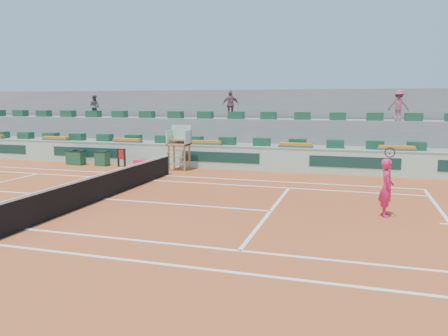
# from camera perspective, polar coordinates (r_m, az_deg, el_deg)

# --- Properties ---
(ground) EXTENTS (90.00, 90.00, 0.00)m
(ground) POSITION_cam_1_polar(r_m,az_deg,el_deg) (17.16, -15.42, -3.93)
(ground) COLOR #A54520
(ground) RESTS_ON ground
(seating_tier_lower) EXTENTS (36.00, 4.00, 1.20)m
(seating_tier_lower) POSITION_cam_1_polar(r_m,az_deg,el_deg) (26.59, -3.13, 2.08)
(seating_tier_lower) COLOR gray
(seating_tier_lower) RESTS_ON ground
(seating_tier_upper) EXTENTS (36.00, 2.40, 2.60)m
(seating_tier_upper) POSITION_cam_1_polar(r_m,az_deg,el_deg) (28.02, -2.02, 3.87)
(seating_tier_upper) COLOR gray
(seating_tier_upper) RESTS_ON ground
(stadium_back_wall) EXTENTS (36.00, 0.40, 4.40)m
(stadium_back_wall) POSITION_cam_1_polar(r_m,az_deg,el_deg) (29.48, -1.02, 5.87)
(stadium_back_wall) COLOR gray
(stadium_back_wall) RESTS_ON ground
(player_bag) EXTENTS (0.80, 0.36, 0.36)m
(player_bag) POSITION_cam_1_polar(r_m,az_deg,el_deg) (25.21, -10.78, 0.61)
(player_bag) COLOR #E51D5E
(player_bag) RESTS_ON ground
(spectator_left) EXTENTS (0.75, 0.60, 1.48)m
(spectator_left) POSITION_cam_1_polar(r_m,az_deg,el_deg) (31.10, -16.56, 7.76)
(spectator_left) COLOR #4D4C59
(spectator_left) RESTS_ON seating_tier_upper
(spectator_mid) EXTENTS (1.09, 0.75, 1.72)m
(spectator_mid) POSITION_cam_1_polar(r_m,az_deg,el_deg) (26.88, 0.88, 8.28)
(spectator_mid) COLOR #774F5B
(spectator_mid) RESTS_ON seating_tier_upper
(spectator_right) EXTENTS (1.17, 0.81, 1.67)m
(spectator_right) POSITION_cam_1_polar(r_m,az_deg,el_deg) (25.79, 21.83, 7.59)
(spectator_right) COLOR #8F475B
(spectator_right) RESTS_ON seating_tier_upper
(court_lines) EXTENTS (23.89, 11.09, 0.01)m
(court_lines) POSITION_cam_1_polar(r_m,az_deg,el_deg) (17.16, -15.43, -3.91)
(court_lines) COLOR white
(court_lines) RESTS_ON ground
(tennis_net) EXTENTS (0.10, 11.97, 1.10)m
(tennis_net) POSITION_cam_1_polar(r_m,az_deg,el_deg) (17.05, -15.50, -2.20)
(tennis_net) COLOR black
(tennis_net) RESTS_ON ground
(advertising_hoarding) EXTENTS (36.00, 0.34, 1.26)m
(advertising_hoarding) POSITION_cam_1_polar(r_m,az_deg,el_deg) (24.53, -4.84, 1.59)
(advertising_hoarding) COLOR #A8D3BF
(advertising_hoarding) RESTS_ON ground
(umpire_chair) EXTENTS (1.10, 0.90, 2.40)m
(umpire_chair) POSITION_cam_1_polar(r_m,az_deg,el_deg) (23.53, -5.82, 3.50)
(umpire_chair) COLOR #9C653B
(umpire_chair) RESTS_ON ground
(seat_row_lower) EXTENTS (32.90, 0.60, 0.44)m
(seat_row_lower) POSITION_cam_1_polar(r_m,az_deg,el_deg) (25.67, -3.83, 3.68)
(seat_row_lower) COLOR #184A2D
(seat_row_lower) RESTS_ON seating_tier_lower
(seat_row_upper) EXTENTS (32.90, 0.60, 0.44)m
(seat_row_upper) POSITION_cam_1_polar(r_m,az_deg,el_deg) (27.37, -2.45, 6.94)
(seat_row_upper) COLOR #184A2D
(seat_row_upper) RESTS_ON seating_tier_upper
(flower_planters) EXTENTS (26.80, 0.36, 0.28)m
(flower_planters) POSITION_cam_1_polar(r_m,az_deg,el_deg) (25.51, -7.63, 3.40)
(flower_planters) COLOR #525252
(flower_planters) RESTS_ON seating_tier_lower
(drink_cooler_a) EXTENTS (0.71, 0.61, 0.84)m
(drink_cooler_a) POSITION_cam_1_polar(r_m,az_deg,el_deg) (25.93, -15.62, 1.21)
(drink_cooler_a) COLOR #194B2D
(drink_cooler_a) RESTS_ON ground
(drink_cooler_b) EXTENTS (0.70, 0.60, 0.84)m
(drink_cooler_b) POSITION_cam_1_polar(r_m,az_deg,el_deg) (26.68, -18.51, 1.28)
(drink_cooler_b) COLOR #194B2D
(drink_cooler_b) RESTS_ON ground
(drink_cooler_c) EXTENTS (0.77, 0.67, 0.84)m
(drink_cooler_c) POSITION_cam_1_polar(r_m,az_deg,el_deg) (27.05, -18.99, 1.36)
(drink_cooler_c) COLOR #194B2D
(drink_cooler_c) RESTS_ON ground
(towel_rack) EXTENTS (0.54, 0.09, 1.03)m
(towel_rack) POSITION_cam_1_polar(r_m,az_deg,el_deg) (25.22, -13.26, 1.51)
(towel_rack) COLOR black
(towel_rack) RESTS_ON ground
(tennis_player) EXTENTS (0.50, 0.92, 2.28)m
(tennis_player) POSITION_cam_1_polar(r_m,az_deg,el_deg) (14.87, 20.47, -2.40)
(tennis_player) COLOR #E51D5E
(tennis_player) RESTS_ON ground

